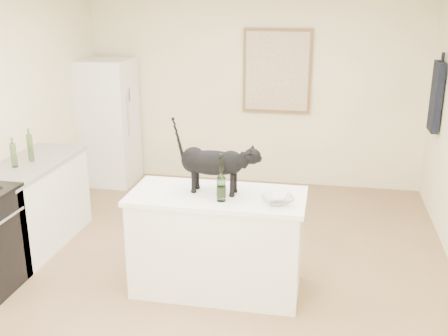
# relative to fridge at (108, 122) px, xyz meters

# --- Properties ---
(floor) EXTENTS (5.50, 5.50, 0.00)m
(floor) POSITION_rel_fridge_xyz_m (1.95, -2.35, -0.85)
(floor) COLOR #92744D
(floor) RESTS_ON ground
(wall_back) EXTENTS (4.50, 0.00, 4.50)m
(wall_back) POSITION_rel_fridge_xyz_m (1.95, 0.40, 0.45)
(wall_back) COLOR #FCF1C3
(wall_back) RESTS_ON ground
(wall_front) EXTENTS (4.50, 0.00, 4.50)m
(wall_front) POSITION_rel_fridge_xyz_m (1.95, -5.10, 0.45)
(wall_front) COLOR #FCF1C3
(wall_front) RESTS_ON ground
(island_base) EXTENTS (1.44, 0.67, 0.86)m
(island_base) POSITION_rel_fridge_xyz_m (2.05, -2.55, -0.42)
(island_base) COLOR white
(island_base) RESTS_ON floor
(island_top) EXTENTS (1.50, 0.70, 0.04)m
(island_top) POSITION_rel_fridge_xyz_m (2.05, -2.55, 0.03)
(island_top) COLOR white
(island_top) RESTS_ON island_base
(left_cabinets) EXTENTS (0.60, 1.40, 0.86)m
(left_cabinets) POSITION_rel_fridge_xyz_m (0.00, -2.05, -0.42)
(left_cabinets) COLOR white
(left_cabinets) RESTS_ON floor
(left_countertop) EXTENTS (0.62, 1.44, 0.04)m
(left_countertop) POSITION_rel_fridge_xyz_m (0.00, -2.05, 0.03)
(left_countertop) COLOR gray
(left_countertop) RESTS_ON left_cabinets
(fridge) EXTENTS (0.68, 0.68, 1.70)m
(fridge) POSITION_rel_fridge_xyz_m (0.00, 0.00, 0.00)
(fridge) COLOR white
(fridge) RESTS_ON floor
(artwork_frame) EXTENTS (0.90, 0.03, 1.10)m
(artwork_frame) POSITION_rel_fridge_xyz_m (2.25, 0.37, 0.70)
(artwork_frame) COLOR brown
(artwork_frame) RESTS_ON wall_back
(artwork_canvas) EXTENTS (0.82, 0.00, 1.02)m
(artwork_canvas) POSITION_rel_fridge_xyz_m (2.25, 0.35, 0.70)
(artwork_canvas) COLOR beige
(artwork_canvas) RESTS_ON wall_back
(hanging_garment) EXTENTS (0.08, 0.34, 0.80)m
(hanging_garment) POSITION_rel_fridge_xyz_m (4.14, -0.30, 0.55)
(hanging_garment) COLOR black
(hanging_garment) RESTS_ON wall_right
(black_cat) EXTENTS (0.69, 0.26, 0.47)m
(black_cat) POSITION_rel_fridge_xyz_m (2.01, -2.51, 0.29)
(black_cat) COLOR black
(black_cat) RESTS_ON island_top
(wine_bottle) EXTENTS (0.09, 0.09, 0.35)m
(wine_bottle) POSITION_rel_fridge_xyz_m (2.12, -2.70, 0.23)
(wine_bottle) COLOR #295120
(wine_bottle) RESTS_ON island_top
(glass_bowl) EXTENTS (0.33, 0.33, 0.06)m
(glass_bowl) POSITION_rel_fridge_xyz_m (2.57, -2.67, 0.08)
(glass_bowl) COLOR white
(glass_bowl) RESTS_ON island_top
(fridge_paper) EXTENTS (0.04, 0.13, 0.17)m
(fridge_paper) POSITION_rel_fridge_xyz_m (0.34, -0.01, 0.40)
(fridge_paper) COLOR beige
(fridge_paper) RESTS_ON fridge
(counter_bottle_cluster) EXTENTS (0.12, 0.27, 0.28)m
(counter_bottle_cluster) POSITION_rel_fridge_xyz_m (-0.02, -2.08, 0.18)
(counter_bottle_cluster) COLOR #234918
(counter_bottle_cluster) RESTS_ON left_countertop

